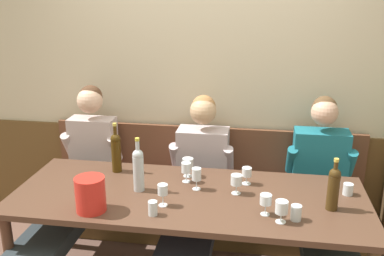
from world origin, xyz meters
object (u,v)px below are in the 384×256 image
wine_glass_mid_right (188,164)px  wine_glass_center_front (163,191)px  person_left_seat (77,181)px  water_tumbler_left (296,213)px  person_center_right_seat (196,191)px  wine_glass_center_rear (247,173)px  wine_bottle_green_tall (138,168)px  wine_glass_left_end (282,208)px  dining_table (189,204)px  person_center_left_seat (324,200)px  wine_glass_near_bucket (186,168)px  wine_glass_by_bottle (266,200)px  wine_glass_right_end (197,175)px  wall_bench (203,206)px  wine_bottle_clear_water (116,151)px  ice_bucket (90,194)px  wine_glass_mid_left (236,181)px  water_tumbler_right (348,189)px  water_tumbler_center (153,208)px  wine_bottle_amber_mid (334,187)px

wine_glass_mid_right → wine_glass_center_front: size_ratio=0.96×
person_left_seat → water_tumbler_left: size_ratio=14.43×
person_center_right_seat → wine_glass_center_rear: size_ratio=11.10×
wine_bottle_green_tall → wine_glass_left_end: bearing=-16.6°
dining_table → person_center_left_seat: 0.99m
wine_glass_near_bucket → wine_glass_by_bottle: bearing=-34.9°
wine_glass_right_end → water_tumbler_left: bearing=-26.1°
person_center_right_seat → wine_glass_center_front: person_center_right_seat is taller
wall_bench → wine_glass_by_bottle: wall_bench is taller
wine_glass_by_bottle → person_center_right_seat: bearing=133.3°
wine_glass_center_rear → dining_table: bearing=-149.5°
wine_glass_right_end → person_center_right_seat: bearing=99.8°
wine_glass_by_bottle → water_tumbler_left: bearing=-11.4°
wine_glass_near_bucket → wine_glass_right_end: size_ratio=0.94×
wine_bottle_clear_water → wine_glass_left_end: wine_bottle_clear_water is taller
ice_bucket → wine_glass_by_bottle: (1.06, 0.12, -0.02)m
dining_table → wine_glass_center_rear: (0.38, 0.22, 0.16)m
wall_bench → wine_glass_mid_right: (-0.05, -0.45, 0.57)m
person_center_right_seat → wine_glass_mid_left: 0.49m
wall_bench → wine_bottle_green_tall: bearing=-115.2°
wine_bottle_clear_water → wine_glass_near_bucket: size_ratio=2.60×
dining_table → water_tumbler_right: size_ratio=30.49×
water_tumbler_left → water_tumbler_center: 0.86m
dining_table → wine_glass_mid_right: (-0.05, 0.29, 0.17)m
wall_bench → wine_glass_left_end: wall_bench is taller
wine_bottle_amber_mid → wine_glass_center_rear: wine_bottle_amber_mid is taller
wine_bottle_green_tall → wine_bottle_clear_water: same height
wine_glass_by_bottle → water_tumbler_left: size_ratio=1.41×
person_center_right_seat → wine_glass_left_end: 0.89m
person_center_right_seat → wine_bottle_clear_water: person_center_right_seat is taller
wine_glass_mid_right → wine_bottle_clear_water: bearing=179.2°
wine_bottle_clear_water → dining_table: bearing=-26.3°
person_left_seat → wine_glass_by_bottle: size_ratio=10.22×
wine_bottle_clear_water → wine_glass_mid_right: 0.54m
wine_glass_near_bucket → wine_glass_left_end: (0.64, -0.46, -0.01)m
person_center_right_seat → wine_glass_right_end: bearing=-80.2°
ice_bucket → wine_glass_center_front: 0.44m
person_left_seat → wine_glass_right_end: size_ratio=8.81×
person_left_seat → wine_glass_by_bottle: bearing=-20.2°
person_center_right_seat → wine_glass_near_bucket: size_ratio=9.38×
person_center_right_seat → wine_bottle_green_tall: size_ratio=3.62×
wine_bottle_clear_water → wine_glass_by_bottle: (1.10, -0.49, -0.07)m
person_center_right_seat → wine_bottle_amber_mid: person_center_right_seat is taller
wall_bench → person_left_seat: 1.08m
wine_bottle_green_tall → water_tumbler_right: (1.39, 0.15, -0.12)m
wine_bottle_amber_mid → wine_glass_left_end: wine_bottle_amber_mid is taller
wine_bottle_clear_water → wine_glass_by_bottle: bearing=-24.0°
water_tumbler_center → person_left_seat: bearing=140.3°
wine_glass_center_front → wine_bottle_green_tall: bearing=137.8°
water_tumbler_center → water_tumbler_right: bearing=21.1°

